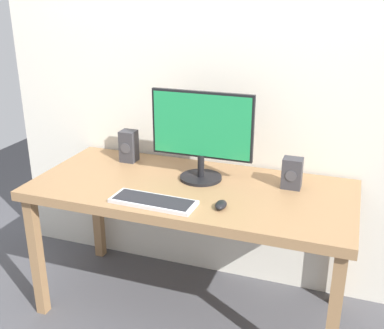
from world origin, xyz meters
name	(u,v)px	position (x,y,z in m)	size (l,w,h in m)	color
ground_plane	(191,306)	(0.00, 0.00, 0.00)	(6.00, 6.00, 0.00)	#4C4C51
wall_back	(217,33)	(0.00, 0.42, 1.50)	(2.70, 0.04, 3.00)	silver
desk	(191,198)	(0.00, 0.00, 0.69)	(1.68, 0.76, 0.76)	#936D47
monitor	(202,133)	(0.02, 0.11, 1.02)	(0.55, 0.23, 0.48)	black
keyboard_primary	(153,201)	(-0.10, -0.26, 0.77)	(0.42, 0.16, 0.02)	silver
mouse	(221,205)	(0.22, -0.20, 0.78)	(0.05, 0.09, 0.03)	black
speaker_right	(292,173)	(0.50, 0.15, 0.84)	(0.10, 0.08, 0.16)	#333338
speaker_left	(129,146)	(-0.47, 0.23, 0.86)	(0.09, 0.09, 0.19)	#333338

